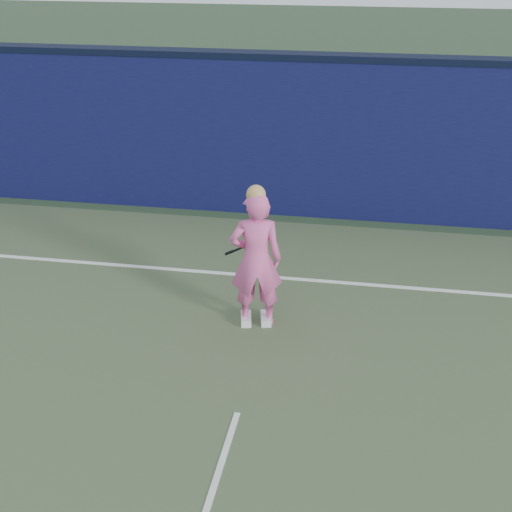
# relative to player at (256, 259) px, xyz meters

# --- Properties ---
(ground) EXTENTS (80.00, 80.00, 0.00)m
(ground) POSITION_rel_player_xyz_m (0.12, -2.78, -0.85)
(ground) COLOR #2A3E26
(ground) RESTS_ON ground
(backstop_wall) EXTENTS (24.00, 0.40, 2.50)m
(backstop_wall) POSITION_rel_player_xyz_m (0.12, 3.72, 0.40)
(backstop_wall) COLOR #0C0C35
(backstop_wall) RESTS_ON ground
(wall_cap) EXTENTS (24.00, 0.42, 0.10)m
(wall_cap) POSITION_rel_player_xyz_m (0.12, 3.72, 1.70)
(wall_cap) COLOR black
(wall_cap) RESTS_ON backstop_wall
(player) EXTENTS (0.68, 0.52, 1.75)m
(player) POSITION_rel_player_xyz_m (0.00, 0.00, 0.00)
(player) COLOR #E659A0
(player) RESTS_ON ground
(racket) EXTENTS (0.49, 0.30, 0.29)m
(racket) POSITION_rel_player_xyz_m (-0.11, 0.47, -0.01)
(racket) COLOR black
(racket) RESTS_ON ground
(court_lines) EXTENTS (11.00, 12.04, 0.01)m
(court_lines) POSITION_rel_player_xyz_m (0.12, -3.11, -0.83)
(court_lines) COLOR white
(court_lines) RESTS_ON court_surface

